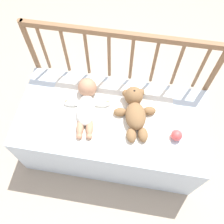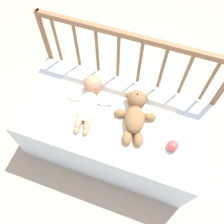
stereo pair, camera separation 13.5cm
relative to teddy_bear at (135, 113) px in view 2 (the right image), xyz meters
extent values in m
plane|color=tan|center=(-0.14, -0.04, -0.54)|extent=(12.00, 12.00, 0.00)
cube|color=silver|center=(-0.14, -0.04, -0.30)|extent=(1.26, 0.62, 0.49)
cylinder|color=brown|center=(-0.76, 0.29, -0.09)|extent=(0.04, 0.04, 0.91)
cylinder|color=brown|center=(0.47, 0.29, -0.09)|extent=(0.04, 0.04, 0.91)
cube|color=brown|center=(-0.14, 0.29, 0.35)|extent=(1.23, 0.03, 0.04)
cylinder|color=brown|center=(-0.66, 0.29, 0.14)|extent=(0.02, 0.02, 0.38)
cylinder|color=brown|center=(-0.52, 0.29, 0.14)|extent=(0.02, 0.02, 0.38)
cylinder|color=brown|center=(-0.37, 0.29, 0.14)|extent=(0.02, 0.02, 0.38)
cylinder|color=brown|center=(-0.22, 0.29, 0.14)|extent=(0.02, 0.02, 0.38)
cylinder|color=brown|center=(-0.07, 0.29, 0.14)|extent=(0.02, 0.02, 0.38)
cylinder|color=brown|center=(0.08, 0.29, 0.14)|extent=(0.02, 0.02, 0.38)
cylinder|color=brown|center=(0.23, 0.29, 0.14)|extent=(0.02, 0.02, 0.38)
cylinder|color=brown|center=(0.38, 0.29, 0.14)|extent=(0.02, 0.02, 0.38)
cube|color=white|center=(-0.17, -0.04, -0.05)|extent=(0.83, 0.53, 0.01)
ellipsoid|color=olive|center=(0.01, -0.04, 0.00)|extent=(0.17, 0.22, 0.11)
sphere|color=olive|center=(-0.02, 0.10, 0.01)|extent=(0.12, 0.12, 0.12)
sphere|color=beige|center=(-0.02, 0.10, 0.04)|extent=(0.05, 0.05, 0.05)
sphere|color=black|center=(-0.02, 0.10, 0.06)|extent=(0.02, 0.02, 0.02)
sphere|color=olive|center=(-0.07, 0.11, 0.01)|extent=(0.05, 0.05, 0.05)
sphere|color=olive|center=(0.02, 0.13, 0.01)|extent=(0.05, 0.05, 0.05)
ellipsoid|color=olive|center=(-0.09, -0.02, -0.02)|extent=(0.10, 0.07, 0.06)
ellipsoid|color=olive|center=(0.09, 0.02, -0.02)|extent=(0.10, 0.07, 0.06)
ellipsoid|color=olive|center=(0.00, -0.17, -0.02)|extent=(0.08, 0.11, 0.06)
ellipsoid|color=olive|center=(0.07, -0.16, -0.02)|extent=(0.08, 0.11, 0.06)
ellipsoid|color=white|center=(-0.32, -0.04, -0.01)|extent=(0.15, 0.24, 0.08)
sphere|color=tan|center=(-0.34, 0.12, 0.01)|extent=(0.13, 0.13, 0.13)
ellipsoid|color=white|center=(-0.42, 0.00, -0.03)|extent=(0.13, 0.06, 0.04)
ellipsoid|color=white|center=(-0.23, 0.03, -0.03)|extent=(0.13, 0.06, 0.04)
sphere|color=tan|center=(-0.46, 0.00, -0.03)|extent=(0.04, 0.04, 0.04)
sphere|color=tan|center=(-0.19, 0.04, -0.03)|extent=(0.04, 0.04, 0.04)
ellipsoid|color=tan|center=(-0.33, -0.17, -0.03)|extent=(0.07, 0.13, 0.05)
ellipsoid|color=tan|center=(-0.27, -0.16, -0.03)|extent=(0.07, 0.13, 0.05)
sphere|color=tan|center=(-0.32, -0.23, -0.03)|extent=(0.04, 0.04, 0.04)
sphere|color=tan|center=(-0.26, -0.22, -0.03)|extent=(0.04, 0.04, 0.04)
sphere|color=#DB4C4C|center=(0.28, -0.13, -0.02)|extent=(0.07, 0.07, 0.07)
camera|label=1|loc=(-0.02, -0.80, 1.40)|focal=40.00mm
camera|label=2|loc=(0.11, -0.77, 1.40)|focal=40.00mm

